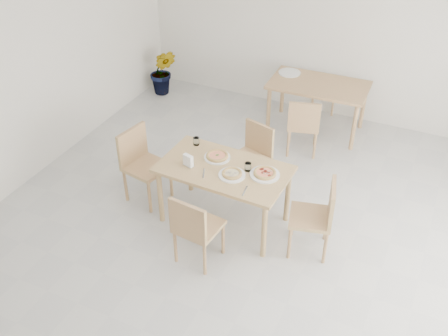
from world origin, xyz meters
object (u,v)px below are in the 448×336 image
at_px(chair_east, 319,214).
at_px(potted_plant, 163,72).
at_px(plate_empty, 290,73).
at_px(chair_north, 253,152).
at_px(chair_back_n, 331,80).
at_px(chair_back_s, 304,123).
at_px(chair_south, 194,226).
at_px(plate_margherita, 217,157).
at_px(plate_pepperoni, 265,175).
at_px(pizza_pepperoni, 265,173).
at_px(main_table, 224,174).
at_px(pizza_margherita, 217,156).
at_px(napkin_holder, 188,161).
at_px(second_table, 318,90).
at_px(chair_west, 141,160).
at_px(pizza_mushroom, 232,173).
at_px(plate_mushroom, 232,175).
at_px(tumbler_b, 196,141).
at_px(tumbler_a, 248,167).

bearing_deg(chair_east, potted_plant, -140.72).
height_order(plate_empty, potted_plant, potted_plant).
xyz_separation_m(chair_north, potted_plant, (-2.33, 1.73, -0.10)).
bearing_deg(chair_back_n, chair_north, -91.11).
bearing_deg(chair_back_s, chair_south, 66.73).
bearing_deg(plate_margherita, chair_back_s, 71.84).
xyz_separation_m(plate_margherita, plate_empty, (-0.00, 2.47, 0.00)).
distance_m(plate_pepperoni, pizza_pepperoni, 0.02).
relative_size(main_table, pizza_margherita, 4.63).
xyz_separation_m(plate_pepperoni, napkin_holder, (-0.83, -0.20, 0.06)).
relative_size(plate_pepperoni, potted_plant, 0.41).
distance_m(main_table, pizza_margherita, 0.24).
relative_size(main_table, second_table, 1.03).
xyz_separation_m(chair_west, pizza_pepperoni, (1.56, 0.06, 0.25)).
height_order(pizza_mushroom, potted_plant, pizza_mushroom).
bearing_deg(chair_back_s, chair_east, 97.70).
height_order(plate_mushroom, pizza_pepperoni, pizza_pepperoni).
distance_m(second_table, chair_back_s, 0.74).
relative_size(main_table, potted_plant, 1.86).
distance_m(plate_pepperoni, second_table, 2.40).
distance_m(napkin_holder, second_table, 2.69).
bearing_deg(plate_empty, chair_south, -87.06).
distance_m(pizza_pepperoni, chair_back_s, 1.70).
distance_m(chair_east, pizza_mushroom, 1.01).
distance_m(main_table, second_table, 2.48).
relative_size(plate_pepperoni, chair_back_n, 0.41).
relative_size(main_table, plate_margherita, 4.88).
bearing_deg(pizza_margherita, main_table, -43.42).
bearing_deg(napkin_holder, chair_south, -41.14).
bearing_deg(chair_west, plate_pepperoni, -77.27).
bearing_deg(chair_back_n, plate_empty, -122.00).
xyz_separation_m(chair_north, chair_east, (1.08, -0.82, 0.02)).
height_order(pizza_margherita, pizza_pepperoni, same).
height_order(plate_margherita, chair_back_n, chair_back_n).
relative_size(second_table, chair_back_n, 1.78).
bearing_deg(chair_west, pizza_pepperoni, -77.27).
height_order(chair_south, plate_pepperoni, chair_south).
bearing_deg(plate_empty, napkin_holder, -94.44).
bearing_deg(napkin_holder, plate_empty, 102.09).
bearing_deg(chair_back_n, second_table, -83.12).
bearing_deg(tumbler_b, chair_back_n, 74.37).
relative_size(main_table, tumbler_a, 15.34).
bearing_deg(chair_back_n, pizza_mushroom, -87.43).
xyz_separation_m(pizza_pepperoni, plate_empty, (-0.61, 2.55, -0.02)).
xyz_separation_m(pizza_mushroom, napkin_holder, (-0.51, -0.04, 0.04)).
xyz_separation_m(chair_south, potted_plant, (-2.31, 3.27, -0.11)).
bearing_deg(pizza_pepperoni, chair_west, -177.66).
xyz_separation_m(chair_south, pizza_pepperoni, (0.44, 0.81, 0.28)).
bearing_deg(chair_south, pizza_margherita, -73.54).
relative_size(second_table, chair_back_s, 1.66).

